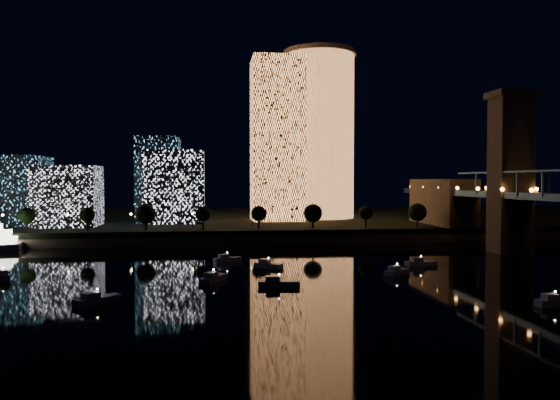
{
  "coord_description": "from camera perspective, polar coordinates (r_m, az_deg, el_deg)",
  "views": [
    {
      "loc": [
        -27.7,
        -108.54,
        22.29
      ],
      "look_at": [
        -6.52,
        55.0,
        16.54
      ],
      "focal_mm": 35.0,
      "sensor_mm": 36.0,
      "label": 1
    }
  ],
  "objects": [
    {
      "name": "midrise_blocks",
      "position": [
        232.94,
        -16.69,
        1.3
      ],
      "size": [
        81.33,
        44.03,
        35.87
      ],
      "color": "silver",
      "rests_on": "far_bank"
    },
    {
      "name": "tower_rectangular",
      "position": [
        241.11,
        -0.31,
        6.3
      ],
      "size": [
        22.24,
        22.24,
        70.78
      ],
      "primitive_type": "cube",
      "color": "#FF9951",
      "rests_on": "far_bank"
    },
    {
      "name": "esplanade_trees",
      "position": [
        196.9,
        -7.77,
        -1.46
      ],
      "size": [
        166.82,
        6.92,
        8.96
      ],
      "color": "black",
      "rests_on": "far_bank"
    },
    {
      "name": "seawall",
      "position": [
        193.67,
        0.89,
        -4.16
      ],
      "size": [
        420.0,
        6.0,
        3.0
      ],
      "primitive_type": "cube",
      "color": "#6B5E4C",
      "rests_on": "ground"
    },
    {
      "name": "street_lamps",
      "position": [
        203.08,
        -9.14,
        -1.77
      ],
      "size": [
        132.7,
        0.7,
        5.65
      ],
      "color": "black",
      "rests_on": "far_bank"
    },
    {
      "name": "motorboats",
      "position": [
        124.77,
        2.91,
        -7.92
      ],
      "size": [
        141.53,
        64.92,
        2.78
      ],
      "color": "silver",
      "rests_on": "ground"
    },
    {
      "name": "tower_cylindrical",
      "position": [
        258.2,
        4.16,
        6.81
      ],
      "size": [
        34.0,
        34.0,
        77.69
      ],
      "color": "#FF9951",
      "rests_on": "far_bank"
    },
    {
      "name": "ground",
      "position": [
        114.22,
        6.89,
        -9.27
      ],
      "size": [
        520.0,
        520.0,
        0.0
      ],
      "primitive_type": "plane",
      "color": "black",
      "rests_on": "ground"
    },
    {
      "name": "far_bank",
      "position": [
        270.69,
        -1.49,
        -2.19
      ],
      "size": [
        420.0,
        160.0,
        5.0
      ],
      "primitive_type": "cube",
      "color": "black",
      "rests_on": "ground"
    }
  ]
}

